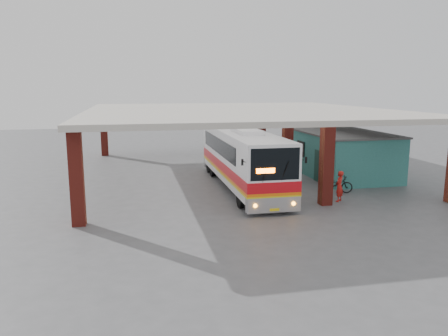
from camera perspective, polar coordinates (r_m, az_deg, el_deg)
name	(u,v)px	position (r m, az deg, el deg)	size (l,w,h in m)	color
ground	(256,194)	(25.81, 4.15, -3.40)	(90.00, 90.00, 0.00)	#515154
brick_columns	(256,146)	(30.52, 4.19, 2.93)	(20.10, 21.60, 4.35)	maroon
canopy_roof	(238,111)	(31.51, 1.86, 7.44)	(21.00, 23.00, 0.30)	beige
shop_building	(342,154)	(31.91, 15.21, 1.81)	(5.20, 8.20, 3.11)	#2E736A
coach_bus	(242,158)	(27.03, 2.41, 1.32)	(2.78, 13.01, 3.78)	white
motorcycle	(335,184)	(26.70, 14.35, -2.07)	(0.70, 2.02, 1.06)	black
pedestrian	(339,186)	(24.73, 14.82, -2.32)	(0.62, 0.41, 1.71)	red
red_chair	(301,168)	(32.34, 10.00, -0.04)	(0.47, 0.47, 0.78)	red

